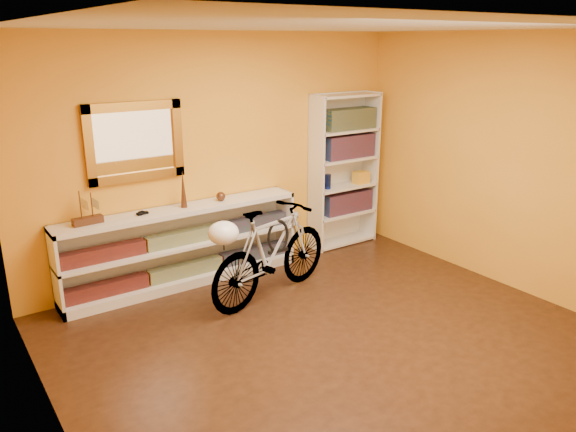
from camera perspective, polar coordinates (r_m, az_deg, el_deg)
floor at (r=5.03m, az=4.62°, el=-12.45°), size 4.50×4.00×0.01m
ceiling at (r=4.36m, az=5.50°, el=18.77°), size 4.50×4.00×0.01m
back_wall at (r=6.16m, az=-6.91°, el=6.14°), size 4.50×0.01×2.60m
left_wall at (r=3.61m, az=-24.01°, el=-3.58°), size 0.01×4.00×2.60m
right_wall at (r=6.17m, az=21.53°, el=5.06°), size 0.01×4.00×2.60m
gilt_mirror at (r=5.71m, az=-15.34°, el=7.29°), size 0.98×0.06×0.78m
wall_socket at (r=6.87m, az=0.14°, el=-1.62°), size 0.09×0.02×0.09m
console_unit at (r=6.00m, az=-10.63°, el=-3.07°), size 2.60×0.35×0.85m
cd_row_lower at (r=6.07m, az=-10.42°, el=-5.38°), size 2.50×0.13×0.14m
cd_row_upper at (r=5.94m, az=-10.61°, el=-2.13°), size 2.50×0.13×0.14m
model_ship at (r=5.53m, az=-19.89°, el=0.85°), size 0.29×0.13×0.33m
toy_car at (r=5.72m, az=-14.61°, el=0.15°), size 0.00×0.00×0.00m
bronze_ornament at (r=5.82m, az=-10.65°, el=2.71°), size 0.07×0.07×0.39m
decorative_orb at (r=6.04m, az=-6.88°, el=2.00°), size 0.10×0.10×0.10m
bookcase at (r=6.99m, az=5.73°, el=4.60°), size 0.90×0.30×1.90m
book_row_a at (r=7.12m, az=5.94°, el=1.47°), size 0.70×0.22×0.26m
book_row_b at (r=6.96m, az=6.13°, el=7.10°), size 0.70×0.22×0.28m
book_row_c at (r=6.91m, az=6.22°, el=9.83°), size 0.70×0.22×0.25m
travel_mug at (r=6.83m, az=4.06°, el=3.52°), size 0.08×0.08×0.18m
red_tin at (r=6.78m, az=4.41°, el=9.49°), size 0.19×0.19×0.19m
yellow_bag at (r=7.15m, az=7.46°, el=3.93°), size 0.20×0.14×0.15m
bicycle at (r=5.58m, az=-1.68°, el=-3.71°), size 0.81×1.70×0.97m
helmet at (r=5.05m, az=-6.61°, el=-1.73°), size 0.28×0.27×0.21m
u_lock at (r=5.60m, az=-1.02°, el=-2.06°), size 0.25×0.03×0.25m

